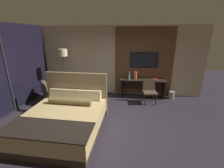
{
  "coord_description": "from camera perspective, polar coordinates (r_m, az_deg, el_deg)",
  "views": [
    {
      "loc": [
        0.83,
        -3.56,
        2.43
      ],
      "look_at": [
        0.18,
        0.96,
        0.93
      ],
      "focal_mm": 24.0,
      "sensor_mm": 36.0,
      "label": 1
    }
  ],
  "objects": [
    {
      "name": "vase_tall",
      "position": [
        6.0,
        6.54,
        3.56
      ],
      "size": [
        0.12,
        0.12,
        0.38
      ],
      "color": "#4C706B",
      "rests_on": "desk"
    },
    {
      "name": "tv",
      "position": [
        6.16,
        11.99,
        8.9
      ],
      "size": [
        1.09,
        0.04,
        0.61
      ],
      "color": "black"
    },
    {
      "name": "desk_chair",
      "position": [
        5.71,
        14.03,
        -1.93
      ],
      "size": [
        0.55,
        0.54,
        0.88
      ],
      "rotation": [
        0.0,
        0.0,
        0.15
      ],
      "color": "#4C3D2D",
      "rests_on": "ground_plane"
    },
    {
      "name": "floor_lamp",
      "position": [
        6.27,
        -18.11,
        9.87
      ],
      "size": [
        0.34,
        0.34,
        1.92
      ],
      "color": "#282623",
      "rests_on": "ground_plane"
    },
    {
      "name": "desk",
      "position": [
        6.22,
        11.51,
        -0.26
      ],
      "size": [
        1.8,
        0.46,
        0.74
      ],
      "color": "#2D2319",
      "rests_on": "ground_plane"
    },
    {
      "name": "armchair_by_window",
      "position": [
        6.17,
        -20.44,
        -3.52
      ],
      "size": [
        1.24,
        1.24,
        0.8
      ],
      "rotation": [
        0.0,
        0.0,
        2.36
      ],
      "color": "brown",
      "rests_on": "ground_plane"
    },
    {
      "name": "wall_back_tv_panel",
      "position": [
        6.27,
        1.97,
        8.72
      ],
      "size": [
        7.2,
        0.09,
        2.8
      ],
      "color": "#BCAD8E",
      "rests_on": "ground_plane"
    },
    {
      "name": "bed",
      "position": [
        4.18,
        -17.58,
        -12.66
      ],
      "size": [
        1.9,
        2.14,
        1.36
      ],
      "color": "#33281E",
      "rests_on": "ground_plane"
    },
    {
      "name": "waste_bin",
      "position": [
        6.48,
        21.76,
        -3.88
      ],
      "size": [
        0.22,
        0.22,
        0.28
      ],
      "color": "gray",
      "rests_on": "ground_plane"
    },
    {
      "name": "wall_left_window",
      "position": [
        5.61,
        -35.19,
        3.48
      ],
      "size": [
        0.06,
        6.0,
        2.8
      ],
      "color": "black",
      "rests_on": "ground_plane"
    },
    {
      "name": "ground_plane",
      "position": [
        4.39,
        -4.3,
        -15.52
      ],
      "size": [
        16.0,
        16.0,
        0.0
      ],
      "primitive_type": "plane",
      "color": "#28232D"
    },
    {
      "name": "book",
      "position": [
        6.19,
        16.1,
        1.76
      ],
      "size": [
        0.26,
        0.21,
        0.03
      ],
      "color": "maroon",
      "rests_on": "desk"
    },
    {
      "name": "vase_short",
      "position": [
        6.1,
        8.85,
        3.28
      ],
      "size": [
        0.14,
        0.14,
        0.29
      ],
      "color": "#B2563D",
      "rests_on": "desk"
    }
  ]
}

